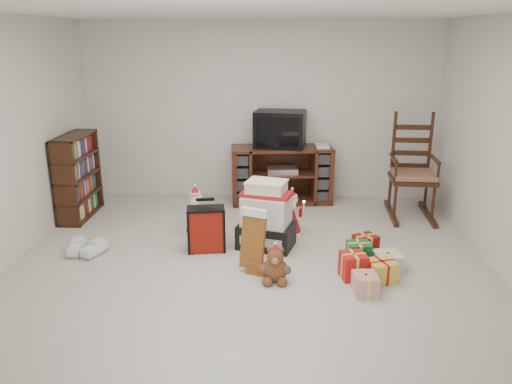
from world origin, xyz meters
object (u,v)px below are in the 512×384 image
(santa_figurine, at_px, (292,217))
(crt_television, at_px, (280,129))
(teddy_bear, at_px, (275,267))
(sneaker_pair, at_px, (86,250))
(bookshelf, at_px, (78,178))
(gift_pile, at_px, (266,219))
(gift_cluster, at_px, (368,262))
(tv_stand, at_px, (282,175))
(mrs_claus_figurine, at_px, (196,216))
(rocking_chair, at_px, (411,180))
(red_suitcase, at_px, (206,229))

(santa_figurine, relative_size, crt_television, 0.77)
(teddy_bear, xyz_separation_m, sneaker_pair, (-2.07, 0.53, -0.10))
(bookshelf, distance_m, gift_pile, 2.63)
(santa_figurine, distance_m, crt_television, 1.50)
(crt_television, bearing_deg, teddy_bear, -82.62)
(gift_pile, relative_size, gift_cluster, 0.77)
(tv_stand, relative_size, mrs_claus_figurine, 2.37)
(rocking_chair, bearing_deg, bookshelf, -173.29)
(tv_stand, relative_size, gift_pile, 1.93)
(tv_stand, height_order, crt_television, crt_television)
(mrs_claus_figurine, bearing_deg, gift_cluster, -26.80)
(red_suitcase, distance_m, teddy_bear, 1.04)
(rocking_chair, bearing_deg, sneaker_pair, -155.71)
(bookshelf, bearing_deg, rocking_chair, 3.50)
(gift_cluster, bearing_deg, santa_figurine, 126.21)
(red_suitcase, height_order, crt_television, crt_television)
(mrs_claus_figurine, bearing_deg, tv_stand, 51.53)
(tv_stand, height_order, mrs_claus_figurine, tv_stand)
(rocking_chair, bearing_deg, tv_stand, 168.42)
(rocking_chair, height_order, santa_figurine, rocking_chair)
(bookshelf, xyz_separation_m, gift_pile, (2.47, -0.89, -0.19))
(tv_stand, distance_m, santa_figurine, 1.24)
(red_suitcase, bearing_deg, rocking_chair, 18.02)
(rocking_chair, relative_size, gift_pile, 1.86)
(sneaker_pair, relative_size, gift_cluster, 0.41)
(tv_stand, relative_size, sneaker_pair, 3.66)
(bookshelf, xyz_separation_m, gift_cluster, (3.51, -1.52, -0.40))
(bookshelf, relative_size, rocking_chair, 0.78)
(bookshelf, distance_m, sneaker_pair, 1.39)
(mrs_claus_figurine, distance_m, gift_cluster, 2.11)
(tv_stand, xyz_separation_m, rocking_chair, (1.69, -0.45, 0.08))
(rocking_chair, distance_m, crt_television, 1.88)
(mrs_claus_figurine, xyz_separation_m, sneaker_pair, (-1.11, -0.64, -0.18))
(tv_stand, bearing_deg, gift_cluster, -75.33)
(red_suitcase, distance_m, crt_television, 2.10)
(gift_pile, xyz_separation_m, santa_figurine, (0.29, 0.38, -0.11))
(rocking_chair, xyz_separation_m, santa_figurine, (-1.57, -0.77, -0.26))
(red_suitcase, height_order, sneaker_pair, red_suitcase)
(gift_pile, distance_m, mrs_claus_figurine, 0.91)
(gift_pile, xyz_separation_m, crt_television, (0.14, 1.63, 0.72))
(tv_stand, height_order, sneaker_pair, tv_stand)
(gift_pile, xyz_separation_m, mrs_claus_figurine, (-0.85, 0.32, -0.10))
(gift_pile, bearing_deg, rocking_chair, 47.10)
(gift_pile, bearing_deg, teddy_bear, -67.38)
(sneaker_pair, xyz_separation_m, crt_television, (2.10, 1.95, 1.00))
(teddy_bear, height_order, santa_figurine, santa_figurine)
(red_suitcase, relative_size, gift_cluster, 0.61)
(tv_stand, relative_size, teddy_bear, 4.06)
(red_suitcase, height_order, santa_figurine, red_suitcase)
(bookshelf, bearing_deg, santa_figurine, -10.37)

